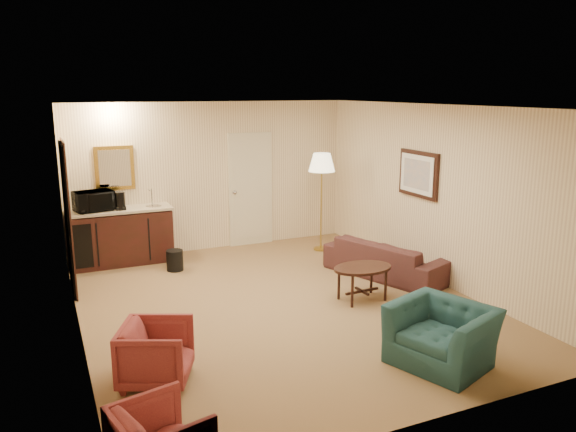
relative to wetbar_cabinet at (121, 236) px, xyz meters
name	(u,v)px	position (x,y,z in m)	size (l,w,h in m)	color
ground	(280,304)	(1.65, -2.72, -0.46)	(6.00, 6.00, 0.00)	#916749
room_walls	(251,170)	(1.55, -1.95, 1.26)	(5.02, 6.01, 2.61)	#F9E3BA
wetbar_cabinet	(121,236)	(0.00, 0.00, 0.00)	(1.64, 0.58, 0.92)	#361211
sofa	(387,252)	(3.60, -2.32, -0.08)	(1.92, 0.56, 0.75)	black
teal_armchair	(442,325)	(2.54, -4.92, -0.04)	(0.97, 0.63, 0.85)	#1E3E4B
rose_chair_near	(156,350)	(-0.25, -4.09, -0.13)	(0.65, 0.61, 0.67)	#953930
coffee_table	(362,283)	(2.74, -3.03, -0.22)	(0.83, 0.56, 0.48)	black
floor_lamp	(321,202)	(3.35, -0.63, 0.41)	(0.46, 0.46, 1.74)	gold
waste_bin	(175,260)	(0.70, -0.72, -0.30)	(0.26, 0.26, 0.33)	black
microwave	(93,199)	(-0.39, -0.01, 0.65)	(0.57, 0.32, 0.39)	black
coffee_maker	(120,201)	(0.01, -0.09, 0.60)	(0.15, 0.15, 0.29)	black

